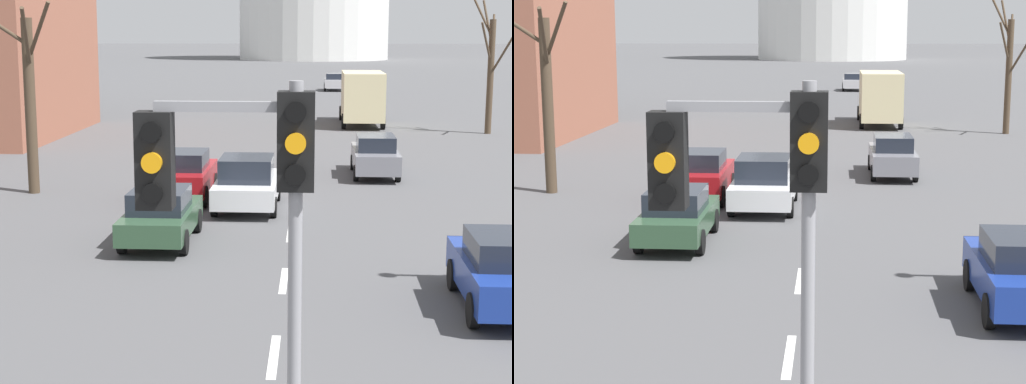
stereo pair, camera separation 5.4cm
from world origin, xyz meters
TOP-DOWN VIEW (x-y plane):
  - lane_stripe_2 at (0.00, 11.16)m, footprint 0.16×2.00m
  - lane_stripe_3 at (0.00, 15.66)m, footprint 0.16×2.00m
  - lane_stripe_4 at (0.00, 20.16)m, footprint 0.16×2.00m
  - lane_stripe_5 at (0.00, 24.66)m, footprint 0.16×2.00m
  - lane_stripe_6 at (0.00, 29.16)m, footprint 0.16×2.00m
  - lane_stripe_7 at (0.00, 33.66)m, footprint 0.16×2.00m
  - lane_stripe_8 at (0.00, 38.16)m, footprint 0.16×2.00m
  - traffic_signal_centre_tall at (-0.01, 5.63)m, footprint 1.74×0.34m
  - sedan_near_left at (-1.44, 23.43)m, footprint 1.95×4.20m
  - sedan_near_right at (2.32, 78.24)m, footprint 1.86×4.29m
  - sedan_mid_centre at (-3.61, 24.70)m, footprint 1.83×3.98m
  - sedan_far_left at (4.44, 14.00)m, footprint 1.81×3.85m
  - sedan_far_right at (-3.32, 18.89)m, footprint 1.73×3.95m
  - sedan_distant_centre at (2.93, 29.93)m, footprint 1.72×4.33m
  - delivery_truck at (3.34, 48.11)m, footprint 2.44×7.20m
  - bare_tree_right_near at (9.93, 44.20)m, footprint 2.08×3.48m
  - bare_tree_left_far at (-8.91, 25.48)m, footprint 2.82×2.05m

SIDE VIEW (x-z plane):
  - lane_stripe_2 at x=0.00m, z-range 0.00..0.01m
  - lane_stripe_3 at x=0.00m, z-range 0.00..0.01m
  - lane_stripe_4 at x=0.00m, z-range 0.00..0.01m
  - lane_stripe_5 at x=0.00m, z-range 0.00..0.01m
  - lane_stripe_6 at x=0.00m, z-range 0.00..0.01m
  - lane_stripe_7 at x=0.00m, z-range 0.00..0.01m
  - lane_stripe_8 at x=0.00m, z-range 0.00..0.01m
  - sedan_far_right at x=-3.32m, z-range 0.02..1.47m
  - sedan_distant_centre at x=2.93m, z-range 0.01..1.58m
  - sedan_far_left at x=4.44m, z-range 0.02..1.57m
  - sedan_near_left at x=-1.44m, z-range -0.01..1.64m
  - sedan_near_right at x=2.32m, z-range 0.03..1.63m
  - sedan_mid_centre at x=-3.61m, z-range 0.02..1.64m
  - delivery_truck at x=3.34m, z-range 0.13..3.27m
  - bare_tree_left_far at x=-8.91m, z-range 0.04..6.45m
  - bare_tree_right_near at x=9.93m, z-range -0.31..7.37m
  - traffic_signal_centre_tall at x=-0.01m, z-range 1.27..6.22m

